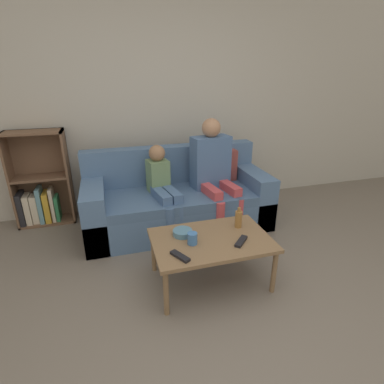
{
  "coord_description": "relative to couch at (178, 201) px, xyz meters",
  "views": [
    {
      "loc": [
        -0.65,
        -1.19,
        1.64
      ],
      "look_at": [
        0.06,
        1.24,
        0.61
      ],
      "focal_mm": 28.0,
      "sensor_mm": 36.0,
      "label": 1
    }
  ],
  "objects": [
    {
      "name": "person_child",
      "position": [
        -0.19,
        -0.13,
        0.24
      ],
      "size": [
        0.3,
        0.62,
        0.93
      ],
      "rotation": [
        0.0,
        0.0,
        0.18
      ],
      "color": "#476693",
      "rests_on": "ground_plane"
    },
    {
      "name": "cup_near",
      "position": [
        -0.15,
        -1.07,
        0.16
      ],
      "size": [
        0.08,
        0.08,
        0.09
      ],
      "color": "#3D70B2",
      "rests_on": "coffee_table"
    },
    {
      "name": "bottle",
      "position": [
        0.3,
        -0.93,
        0.19
      ],
      "size": [
        0.06,
        0.06,
        0.18
      ],
      "color": "olive",
      "rests_on": "coffee_table"
    },
    {
      "name": "tv_remote_0",
      "position": [
        -0.28,
        -1.22,
        0.13
      ],
      "size": [
        0.12,
        0.17,
        0.02
      ],
      "rotation": [
        0.0,
        0.0,
        0.49
      ],
      "color": "black",
      "rests_on": "coffee_table"
    },
    {
      "name": "tv_remote_1",
      "position": [
        0.22,
        -1.16,
        0.13
      ],
      "size": [
        0.15,
        0.16,
        0.02
      ],
      "rotation": [
        0.0,
        0.0,
        -0.77
      ],
      "color": "black",
      "rests_on": "coffee_table"
    },
    {
      "name": "coffee_table",
      "position": [
        0.02,
        -1.04,
        0.08
      ],
      "size": [
        0.93,
        0.62,
        0.4
      ],
      "color": "brown",
      "rests_on": "ground_plane"
    },
    {
      "name": "person_adult",
      "position": [
        0.38,
        -0.07,
        0.39
      ],
      "size": [
        0.45,
        0.64,
        1.18
      ],
      "rotation": [
        0.0,
        0.0,
        0.15
      ],
      "color": "#C6474C",
      "rests_on": "ground_plane"
    },
    {
      "name": "bookshelf",
      "position": [
        -1.46,
        0.51,
        0.12
      ],
      "size": [
        0.6,
        0.28,
        1.05
      ],
      "color": "brown",
      "rests_on": "ground_plane"
    },
    {
      "name": "couch",
      "position": [
        0.0,
        0.0,
        0.0
      ],
      "size": [
        1.97,
        0.84,
        0.85
      ],
      "color": "#4C6B93",
      "rests_on": "ground_plane"
    },
    {
      "name": "snack_bowl",
      "position": [
        -0.19,
        -0.92,
        0.14
      ],
      "size": [
        0.16,
        0.16,
        0.05
      ],
      "color": "teal",
      "rests_on": "coffee_table"
    },
    {
      "name": "ground_plane",
      "position": [
        -0.06,
        -1.78,
        -0.29
      ],
      "size": [
        22.0,
        22.0,
        0.0
      ],
      "primitive_type": "plane",
      "color": "#70665B"
    },
    {
      "name": "wall_back",
      "position": [
        -0.06,
        0.66,
        1.01
      ],
      "size": [
        12.0,
        0.06,
        2.6
      ],
      "color": "#B7B2A8",
      "rests_on": "ground_plane"
    }
  ]
}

